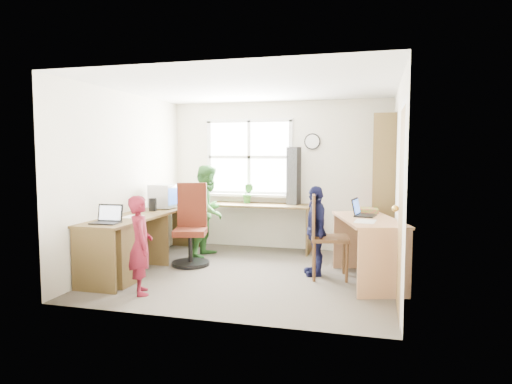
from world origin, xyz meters
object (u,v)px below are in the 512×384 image
swivel_chair (191,230)px  laptop_left (107,219)px  bookshelf (383,192)px  person_navy (316,230)px  l_desk (149,238)px  right_desk (368,236)px  person_red (141,245)px  person_green (208,211)px  potted_plant (248,193)px  cd_tower (294,176)px  crt_monitor (164,196)px  laptop_right (362,212)px  wooden_chair (323,233)px

swivel_chair → laptop_left: swivel_chair is taller
bookshelf → person_navy: 1.37m
l_desk → swivel_chair: 0.67m
right_desk → person_red: size_ratio=1.34×
person_green → potted_plant: bearing=-29.9°
swivel_chair → person_red: size_ratio=1.03×
swivel_chair → potted_plant: swivel_chair is taller
right_desk → potted_plant: (-1.94, 1.47, 0.35)m
laptop_left → cd_tower: 3.04m
right_desk → crt_monitor: crt_monitor is taller
crt_monitor → potted_plant: size_ratio=1.23×
bookshelf → crt_monitor: size_ratio=5.25×
person_green → laptop_left: bearing=166.3°
laptop_right → person_navy: (-0.57, -0.03, -0.26)m
swivel_chair → person_red: bearing=-104.7°
right_desk → bookshelf: size_ratio=0.70×
laptop_left → person_red: 0.61m
wooden_chair → laptop_left: (-2.42, -1.00, 0.23)m
swivel_chair → wooden_chair: size_ratio=1.08×
bookshelf → person_green: 2.60m
swivel_chair → person_red: swivel_chair is taller
swivel_chair → person_green: 0.59m
crt_monitor → person_green: size_ratio=0.29×
crt_monitor → person_green: bearing=35.1°
laptop_right → person_navy: 0.63m
l_desk → crt_monitor: (-0.19, 0.83, 0.47)m
bookshelf → person_green: bearing=-172.3°
right_desk → wooden_chair: size_ratio=1.39×
potted_plant → swivel_chair: bearing=-112.5°
crt_monitor → person_green: person_green is taller
l_desk → person_navy: bearing=12.6°
laptop_left → potted_plant: potted_plant is taller
right_desk → bookshelf: bearing=64.9°
laptop_left → laptop_right: (2.88, 1.15, 0.03)m
swivel_chair → person_navy: person_navy is taller
right_desk → person_green: person_green is taller
bookshelf → wooden_chair: size_ratio=1.98×
laptop_left → person_red: size_ratio=0.30×
laptop_left → right_desk: bearing=14.0°
cd_tower → person_green: size_ratio=0.66×
potted_plant → bookshelf: bearing=-8.1°
crt_monitor → person_red: size_ratio=0.36×
person_green → right_desk: bearing=-104.5°
cd_tower → person_green: (-1.19, -0.66, -0.51)m
right_desk → person_red: bearing=-171.5°
person_navy → bookshelf: bearing=122.0°
wooden_chair → person_navy: (-0.11, 0.12, 0.00)m
laptop_left → l_desk: bearing=70.1°
right_desk → potted_plant: bearing=126.5°
cd_tower → person_red: (-1.25, -2.62, -0.65)m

